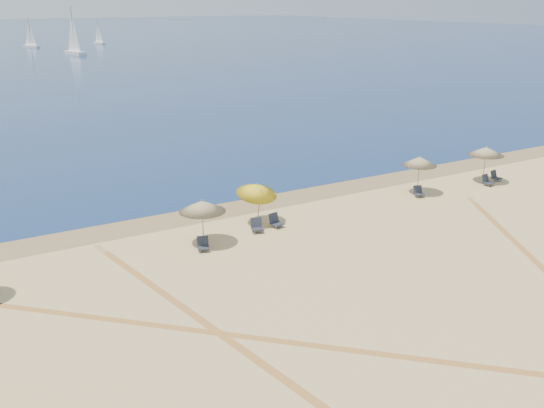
{
  "coord_description": "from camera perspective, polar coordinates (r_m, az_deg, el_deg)",
  "views": [
    {
      "loc": [
        -15.89,
        -6.56,
        11.56
      ],
      "look_at": [
        0.0,
        20.0,
        1.3
      ],
      "focal_mm": 40.79,
      "sensor_mm": 36.0,
      "label": 1
    }
  ],
  "objects": [
    {
      "name": "sailboat_2",
      "position": [
        173.31,
        -21.41,
        14.04
      ],
      "size": [
        3.61,
        4.88,
        7.35
      ],
      "rotation": [
        0.0,
        0.0,
        0.54
      ],
      "color": "white",
      "rests_on": "ocean"
    },
    {
      "name": "sailboat_0",
      "position": [
        181.69,
        -15.7,
        14.66
      ],
      "size": [
        2.39,
        4.47,
        6.46
      ],
      "rotation": [
        0.0,
        0.0,
        0.31
      ],
      "color": "white",
      "rests_on": "ocean"
    },
    {
      "name": "sailboat_1",
      "position": [
        146.82,
        -17.84,
        14.2
      ],
      "size": [
        3.31,
        7.13,
        10.3
      ],
      "rotation": [
        0.0,
        0.0,
        0.23
      ],
      "color": "white",
      "rests_on": "ocean"
    },
    {
      "name": "chair_7",
      "position": [
        42.76,
        19.23,
        2.05
      ],
      "size": [
        0.64,
        0.74,
        0.71
      ],
      "rotation": [
        0.0,
        0.0,
        0.09
      ],
      "color": "black",
      "rests_on": "ground"
    },
    {
      "name": "chair_6",
      "position": [
        39.13,
        13.36,
        1.09
      ],
      "size": [
        0.72,
        0.79,
        0.66
      ],
      "rotation": [
        0.0,
        0.0,
        -0.32
      ],
      "color": "black",
      "rests_on": "ground"
    },
    {
      "name": "wet_sand",
      "position": [
        36.33,
        -3.24,
        -0.24
      ],
      "size": [
        500.0,
        500.0,
        0.0
      ],
      "primitive_type": "plane",
      "color": "olive",
      "rests_on": "ground"
    },
    {
      "name": "chair_3",
      "position": [
        30.14,
        -6.38,
        -3.73
      ],
      "size": [
        0.74,
        0.8,
        0.67
      ],
      "rotation": [
        0.0,
        0.0,
        -0.34
      ],
      "color": "black",
      "rests_on": "ground"
    },
    {
      "name": "chair_8",
      "position": [
        44.11,
        19.92,
        2.43
      ],
      "size": [
        0.64,
        0.72,
        0.67
      ],
      "rotation": [
        0.0,
        0.0,
        0.13
      ],
      "color": "black",
      "rests_on": "ground"
    },
    {
      "name": "chair_5",
      "position": [
        33.0,
        0.33,
        -1.58
      ],
      "size": [
        0.71,
        0.79,
        0.72
      ],
      "rotation": [
        0.0,
        0.0,
        0.17
      ],
      "color": "black",
      "rests_on": "ground"
    },
    {
      "name": "umbrella_5",
      "position": [
        43.19,
        19.14,
        4.63
      ],
      "size": [
        2.35,
        2.35,
        2.41
      ],
      "color": "gray",
      "rests_on": "ground"
    },
    {
      "name": "umbrella_4",
      "position": [
        39.4,
        13.46,
        3.87
      ],
      "size": [
        2.15,
        2.15,
        2.39
      ],
      "color": "gray",
      "rests_on": "ground"
    },
    {
      "name": "umbrella_2",
      "position": [
        30.42,
        -6.45,
        -0.2
      ],
      "size": [
        2.32,
        2.32,
        2.29
      ],
      "color": "gray",
      "rests_on": "ground"
    },
    {
      "name": "chair_4",
      "position": [
        32.32,
        -1.41,
        -2.03
      ],
      "size": [
        0.78,
        0.84,
        0.71
      ],
      "rotation": [
        0.0,
        0.0,
        -0.33
      ],
      "color": "black",
      "rests_on": "ground"
    },
    {
      "name": "umbrella_3",
      "position": [
        33.07,
        -1.39,
        1.35
      ],
      "size": [
        2.21,
        2.28,
        2.44
      ],
      "color": "gray",
      "rests_on": "ground"
    },
    {
      "name": "tire_tracks",
      "position": [
        22.95,
        10.1,
        -12.23
      ],
      "size": [
        52.0,
        44.82,
        0.0
      ],
      "color": "tan",
      "rests_on": "ground"
    }
  ]
}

